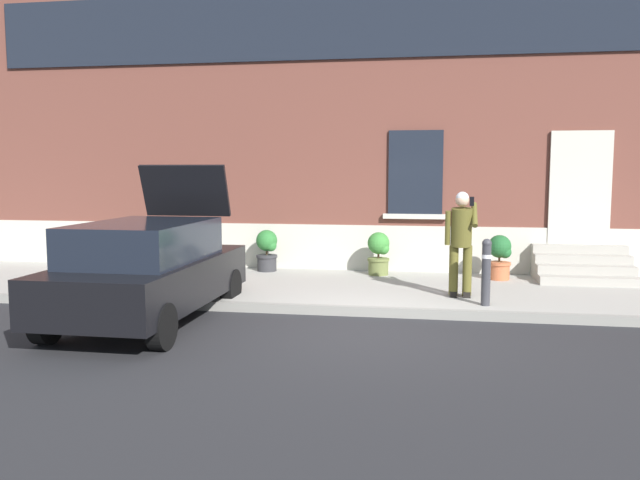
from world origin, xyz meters
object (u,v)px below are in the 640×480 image
(hatchback_car_black, at_px, (149,269))
(planter_cream, at_px, (156,249))
(person_on_phone, at_px, (461,237))
(planter_terracotta, at_px, (500,256))
(planter_olive, at_px, (379,252))
(bollard_near_person, at_px, (486,270))
(planter_charcoal, at_px, (267,249))

(hatchback_car_black, bearing_deg, planter_cream, 112.40)
(person_on_phone, height_order, planter_terracotta, person_on_phone)
(planter_olive, relative_size, planter_terracotta, 1.00)
(person_on_phone, height_order, planter_cream, person_on_phone)
(person_on_phone, bearing_deg, planter_terracotta, 66.03)
(bollard_near_person, bearing_deg, person_on_phone, 122.42)
(planter_charcoal, distance_m, planter_terracotta, 4.67)
(hatchback_car_black, xyz_separation_m, person_on_phone, (4.58, 1.90, 0.35))
(bollard_near_person, bearing_deg, planter_terracotta, 79.61)
(planter_olive, bearing_deg, hatchback_car_black, -127.51)
(hatchback_car_black, xyz_separation_m, planter_terracotta, (5.41, 3.85, -0.19))
(planter_charcoal, height_order, planter_olive, same)
(person_on_phone, xyz_separation_m, planter_terracotta, (0.83, 1.95, -0.55))
(planter_olive, xyz_separation_m, planter_terracotta, (2.33, -0.16, 0.00))
(hatchback_car_black, height_order, planter_terracotta, hatchback_car_black)
(planter_cream, xyz_separation_m, planter_olive, (4.67, 0.15, 0.00))
(hatchback_car_black, distance_m, bollard_near_person, 5.12)
(planter_cream, distance_m, planter_olive, 4.67)
(planter_cream, relative_size, planter_terracotta, 1.00)
(planter_cream, bearing_deg, planter_olive, 1.85)
(planter_charcoal, bearing_deg, person_on_phone, -30.00)
(planter_charcoal, distance_m, planter_olive, 2.34)
(planter_olive, bearing_deg, planter_cream, -178.15)
(bollard_near_person, height_order, planter_olive, bollard_near_person)
(hatchback_car_black, distance_m, planter_charcoal, 4.19)
(hatchback_car_black, bearing_deg, planter_olive, 52.49)
(planter_cream, bearing_deg, bollard_near_person, -21.12)
(person_on_phone, xyz_separation_m, planter_olive, (-1.51, 2.10, -0.55))
(planter_charcoal, relative_size, planter_terracotta, 1.00)
(bollard_near_person, height_order, planter_charcoal, bollard_near_person)
(hatchback_car_black, height_order, planter_olive, hatchback_car_black)
(bollard_near_person, distance_m, planter_olive, 3.27)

